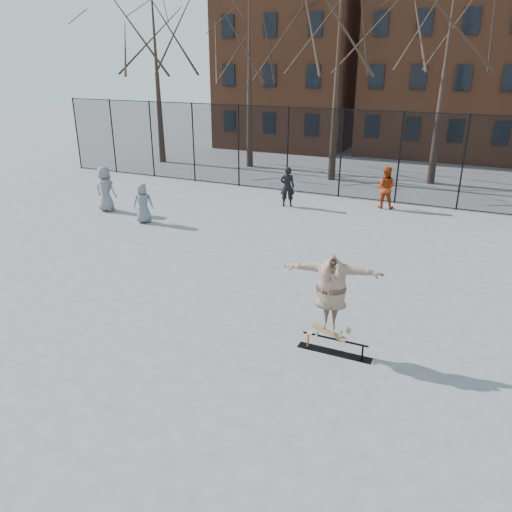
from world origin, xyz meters
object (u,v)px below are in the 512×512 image
at_px(skateboard, 329,335).
at_px(bystander_red, 385,187).
at_px(skate_rail, 335,347).
at_px(bystander_extra, 143,203).
at_px(bystander_grey, 105,189).
at_px(skater, 331,298).
at_px(bystander_black, 287,187).

xyz_separation_m(skateboard, bystander_red, (-1.17, 12.04, 0.49)).
xyz_separation_m(skate_rail, bystander_extra, (-9.52, 6.02, 0.64)).
xyz_separation_m(skateboard, bystander_grey, (-11.78, 6.69, 0.53)).
distance_m(skateboard, skater, 0.90).
bearing_deg(skateboard, bystander_red, 95.55).
height_order(skateboard, skater, skater).
height_order(skate_rail, skateboard, skateboard).
height_order(skateboard, bystander_black, bystander_black).
xyz_separation_m(skateboard, bystander_extra, (-9.37, 6.02, 0.37)).
bearing_deg(bystander_black, bystander_grey, 10.45).
relative_size(bystander_grey, bystander_red, 1.05).
distance_m(bystander_red, bystander_extra, 10.17).
bearing_deg(bystander_grey, bystander_extra, 162.90).
height_order(skater, bystander_red, skater).
bearing_deg(bystander_black, bystander_extra, 27.09).
bearing_deg(bystander_black, skate_rail, 96.75).
relative_size(skate_rail, skateboard, 1.93).
bearing_deg(bystander_red, bystander_extra, 31.03).
bearing_deg(skate_rail, bystander_black, 116.36).
distance_m(bystander_grey, bystander_black, 7.73).
height_order(skater, bystander_black, skater).
bearing_deg(bystander_red, bystander_black, 15.36).
bearing_deg(skater, bystander_grey, 138.31).
relative_size(bystander_grey, bystander_black, 1.09).
bearing_deg(skateboard, skate_rail, -0.00).
height_order(skate_rail, bystander_extra, bystander_extra).
height_order(skate_rail, bystander_black, bystander_black).
relative_size(skate_rail, bystander_black, 0.96).
bearing_deg(skater, bystander_extra, 135.18).
relative_size(bystander_black, bystander_extra, 1.11).
relative_size(bystander_black, bystander_red, 0.96).
bearing_deg(skateboard, bystander_grey, 150.39).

